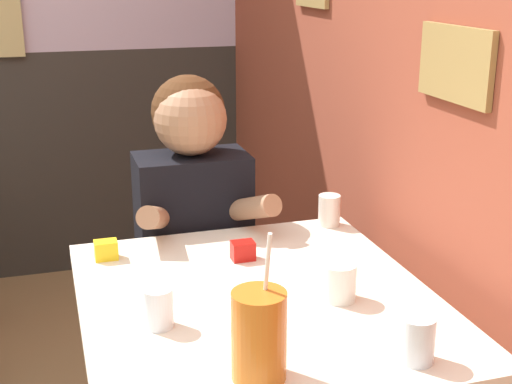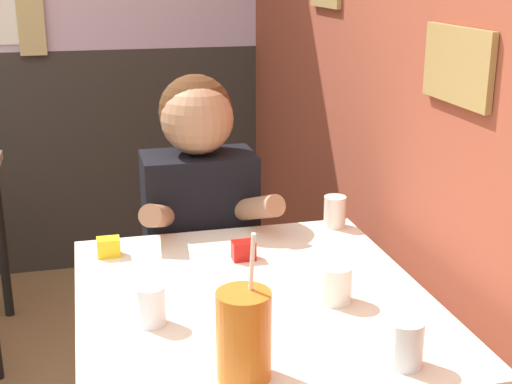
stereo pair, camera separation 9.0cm
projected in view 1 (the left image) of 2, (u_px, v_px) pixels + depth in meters
brick_wall_right at (335, 6)px, 2.40m from camera, size 0.08×4.35×2.70m
main_table at (258, 324)px, 1.68m from camera, size 0.81×0.92×0.74m
person_seated at (194, 250)px, 2.22m from camera, size 0.42×0.41×1.18m
cocktail_pitcher at (259, 335)px, 1.32m from camera, size 0.10×0.10×0.29m
glass_near_pitcher at (158, 308)px, 1.51m from camera, size 0.06×0.06×0.09m
glass_center at (339, 282)px, 1.64m from camera, size 0.08×0.08×0.09m
glass_far_side at (329, 210)px, 2.11m from camera, size 0.07×0.07×0.09m
glass_by_brick at (417, 339)px, 1.38m from camera, size 0.07×0.07×0.09m
condiment_ketchup at (243, 251)px, 1.87m from camera, size 0.06×0.04×0.05m
condiment_mustard at (106, 250)px, 1.87m from camera, size 0.06×0.04×0.05m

